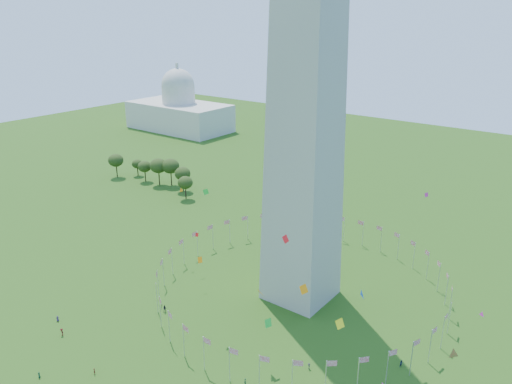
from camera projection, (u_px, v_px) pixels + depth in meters
flag_ring at (300, 281)px, 141.15m from camera, size 80.24×80.24×9.00m
capitol_building at (178, 96)px, 334.50m from camera, size 70.00×35.00×46.00m
kites_aloft at (294, 292)px, 106.88m from camera, size 93.88×72.55×31.40m
tree_line_west at (158, 174)px, 230.71m from camera, size 55.28×16.06×12.63m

